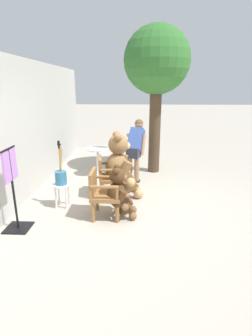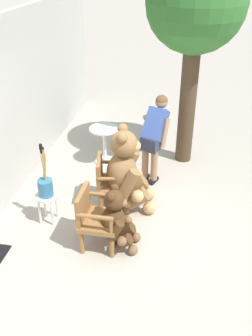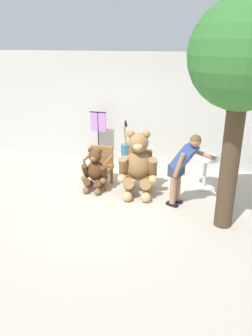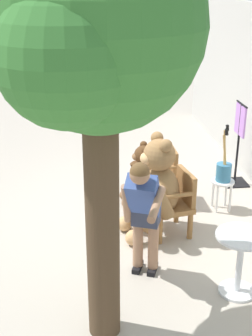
{
  "view_description": "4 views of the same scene",
  "coord_description": "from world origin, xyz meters",
  "px_view_note": "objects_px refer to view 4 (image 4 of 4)",
  "views": [
    {
      "loc": [
        -4.74,
        0.06,
        2.26
      ],
      "look_at": [
        0.21,
        0.28,
        0.7
      ],
      "focal_mm": 28.0,
      "sensor_mm": 36.0,
      "label": 1
    },
    {
      "loc": [
        -4.35,
        -0.5,
        3.62
      ],
      "look_at": [
        0.34,
        0.39,
        0.79
      ],
      "focal_mm": 40.0,
      "sensor_mm": 36.0,
      "label": 2
    },
    {
      "loc": [
        1.91,
        -5.73,
        3.09
      ],
      "look_at": [
        0.3,
        0.11,
        0.69
      ],
      "focal_mm": 35.0,
      "sensor_mm": 36.0,
      "label": 3
    },
    {
      "loc": [
        5.85,
        -0.63,
        3.23
      ],
      "look_at": [
        0.19,
        0.06,
        0.85
      ],
      "focal_mm": 50.0,
      "sensor_mm": 36.0,
      "label": 4
    }
  ],
  "objects_px": {
    "patio_tree": "(93,40)",
    "clothing_display_stand": "(238,142)",
    "brush_bucket": "(224,170)",
    "round_side_table": "(240,257)",
    "wooden_chair_left": "(161,173)",
    "white_stool": "(222,187)",
    "teddy_bear_large": "(155,188)",
    "person_visitor": "(144,207)",
    "teddy_bear_small": "(141,174)",
    "wooden_chair_right": "(174,201)"
  },
  "relations": [
    {
      "from": "round_side_table",
      "to": "teddy_bear_small",
      "type": "bearing_deg",
      "value": -162.55
    },
    {
      "from": "teddy_bear_large",
      "to": "wooden_chair_left",
      "type": "bearing_deg",
      "value": 164.8
    },
    {
      "from": "white_stool",
      "to": "round_side_table",
      "type": "relative_size",
      "value": 0.64
    },
    {
      "from": "person_visitor",
      "to": "brush_bucket",
      "type": "xyz_separation_m",
      "value": [
        -1.52,
        1.4,
        -0.27
      ]
    },
    {
      "from": "white_stool",
      "to": "patio_tree",
      "type": "distance_m",
      "value": 3.92
    },
    {
      "from": "round_side_table",
      "to": "patio_tree",
      "type": "height_order",
      "value": "patio_tree"
    },
    {
      "from": "wooden_chair_right",
      "to": "round_side_table",
      "type": "height_order",
      "value": "wooden_chair_right"
    },
    {
      "from": "wooden_chair_right",
      "to": "clothing_display_stand",
      "type": "xyz_separation_m",
      "value": [
        -1.42,
        1.36,
        0.26
      ]
    },
    {
      "from": "wooden_chair_right",
      "to": "round_side_table",
      "type": "xyz_separation_m",
      "value": [
        1.36,
        0.42,
        -0.01
      ]
    },
    {
      "from": "brush_bucket",
      "to": "patio_tree",
      "type": "height_order",
      "value": "patio_tree"
    },
    {
      "from": "wooden_chair_right",
      "to": "person_visitor",
      "type": "relative_size",
      "value": 0.57
    },
    {
      "from": "wooden_chair_left",
      "to": "patio_tree",
      "type": "bearing_deg",
      "value": -21.76
    },
    {
      "from": "teddy_bear_large",
      "to": "brush_bucket",
      "type": "height_order",
      "value": "teddy_bear_large"
    },
    {
      "from": "teddy_bear_large",
      "to": "patio_tree",
      "type": "distance_m",
      "value": 2.9
    },
    {
      "from": "white_stool",
      "to": "patio_tree",
      "type": "bearing_deg",
      "value": -39.09
    },
    {
      "from": "person_visitor",
      "to": "patio_tree",
      "type": "xyz_separation_m",
      "value": [
        0.87,
        -0.54,
        1.88
      ]
    },
    {
      "from": "wooden_chair_right",
      "to": "clothing_display_stand",
      "type": "bearing_deg",
      "value": 136.28
    },
    {
      "from": "person_visitor",
      "to": "white_stool",
      "type": "xyz_separation_m",
      "value": [
        -1.52,
        1.4,
        -0.54
      ]
    },
    {
      "from": "person_visitor",
      "to": "round_side_table",
      "type": "height_order",
      "value": "person_visitor"
    },
    {
      "from": "brush_bucket",
      "to": "round_side_table",
      "type": "distance_m",
      "value": 1.97
    },
    {
      "from": "brush_bucket",
      "to": "clothing_display_stand",
      "type": "relative_size",
      "value": 0.62
    },
    {
      "from": "person_visitor",
      "to": "round_side_table",
      "type": "distance_m",
      "value": 1.15
    },
    {
      "from": "patio_tree",
      "to": "clothing_display_stand",
      "type": "bearing_deg",
      "value": 143.01
    },
    {
      "from": "wooden_chair_left",
      "to": "patio_tree",
      "type": "xyz_separation_m",
      "value": [
        2.75,
        -1.1,
        2.31
      ]
    },
    {
      "from": "round_side_table",
      "to": "patio_tree",
      "type": "xyz_separation_m",
      "value": [
        0.48,
        -1.52,
        2.33
      ]
    },
    {
      "from": "wooden_chair_left",
      "to": "teddy_bear_large",
      "type": "relative_size",
      "value": 0.62
    },
    {
      "from": "wooden_chair_right",
      "to": "teddy_bear_small",
      "type": "height_order",
      "value": "teddy_bear_small"
    },
    {
      "from": "wooden_chair_left",
      "to": "white_stool",
      "type": "xyz_separation_m",
      "value": [
        0.36,
        0.84,
        -0.11
      ]
    },
    {
      "from": "round_side_table",
      "to": "patio_tree",
      "type": "relative_size",
      "value": 0.19
    },
    {
      "from": "wooden_chair_right",
      "to": "teddy_bear_large",
      "type": "distance_m",
      "value": 0.33
    },
    {
      "from": "person_visitor",
      "to": "white_stool",
      "type": "distance_m",
      "value": 2.14
    },
    {
      "from": "wooden_chair_left",
      "to": "white_stool",
      "type": "distance_m",
      "value": 0.92
    },
    {
      "from": "teddy_bear_large",
      "to": "white_stool",
      "type": "xyz_separation_m",
      "value": [
        -0.58,
        1.1,
        -0.32
      ]
    },
    {
      "from": "brush_bucket",
      "to": "round_side_table",
      "type": "xyz_separation_m",
      "value": [
        1.91,
        -0.42,
        -0.18
      ]
    },
    {
      "from": "wooden_chair_right",
      "to": "teddy_bear_small",
      "type": "bearing_deg",
      "value": -162.29
    },
    {
      "from": "teddy_bear_small",
      "to": "person_visitor",
      "type": "distance_m",
      "value": 1.95
    },
    {
      "from": "patio_tree",
      "to": "white_stool",
      "type": "bearing_deg",
      "value": 140.91
    },
    {
      "from": "teddy_bear_small",
      "to": "clothing_display_stand",
      "type": "relative_size",
      "value": 0.69
    },
    {
      "from": "white_stool",
      "to": "brush_bucket",
      "type": "xyz_separation_m",
      "value": [
        0.0,
        -0.0,
        0.28
      ]
    },
    {
      "from": "teddy_bear_large",
      "to": "person_visitor",
      "type": "bearing_deg",
      "value": -17.76
    },
    {
      "from": "person_visitor",
      "to": "round_side_table",
      "type": "bearing_deg",
      "value": 67.91
    },
    {
      "from": "wooden_chair_left",
      "to": "teddy_bear_small",
      "type": "distance_m",
      "value": 0.29
    },
    {
      "from": "person_visitor",
      "to": "patio_tree",
      "type": "relative_size",
      "value": 0.41
    },
    {
      "from": "patio_tree",
      "to": "teddy_bear_small",
      "type": "bearing_deg",
      "value": 163.67
    },
    {
      "from": "teddy_bear_large",
      "to": "clothing_display_stand",
      "type": "distance_m",
      "value": 2.16
    },
    {
      "from": "white_stool",
      "to": "round_side_table",
      "type": "xyz_separation_m",
      "value": [
        1.92,
        -0.42,
        0.09
      ]
    },
    {
      "from": "teddy_bear_large",
      "to": "person_visitor",
      "type": "relative_size",
      "value": 0.92
    },
    {
      "from": "round_side_table",
      "to": "person_visitor",
      "type": "bearing_deg",
      "value": -112.09
    },
    {
      "from": "brush_bucket",
      "to": "round_side_table",
      "type": "relative_size",
      "value": 1.17
    },
    {
      "from": "teddy_bear_small",
      "to": "round_side_table",
      "type": "height_order",
      "value": "teddy_bear_small"
    }
  ]
}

